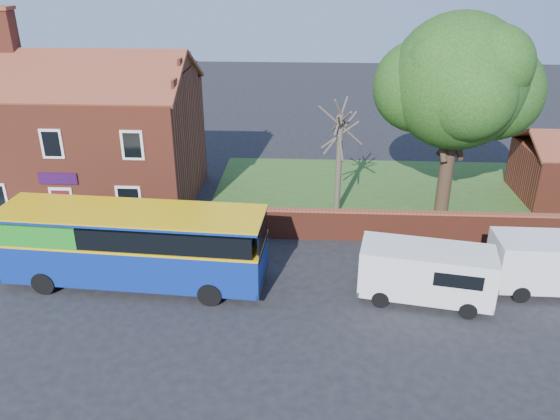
# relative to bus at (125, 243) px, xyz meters

# --- Properties ---
(ground) EXTENTS (120.00, 120.00, 0.00)m
(ground) POSITION_rel_bus_xyz_m (2.10, -2.49, -1.92)
(ground) COLOR black
(ground) RESTS_ON ground
(pavement) EXTENTS (18.00, 3.50, 0.12)m
(pavement) POSITION_rel_bus_xyz_m (-4.90, 3.26, -1.86)
(pavement) COLOR gray
(pavement) RESTS_ON ground
(kerb) EXTENTS (18.00, 0.15, 0.14)m
(kerb) POSITION_rel_bus_xyz_m (-4.90, 1.51, -1.85)
(kerb) COLOR slate
(kerb) RESTS_ON ground
(grass_strip) EXTENTS (26.00, 12.00, 0.04)m
(grass_strip) POSITION_rel_bus_xyz_m (15.10, 10.51, -1.90)
(grass_strip) COLOR #426B28
(grass_strip) RESTS_ON ground
(shop_building) EXTENTS (12.30, 8.13, 10.50)m
(shop_building) POSITION_rel_bus_xyz_m (-4.92, 9.00, 1.50)
(shop_building) COLOR maroon
(shop_building) RESTS_ON ground
(boundary_wall) EXTENTS (22.00, 0.38, 1.60)m
(boundary_wall) POSITION_rel_bus_xyz_m (15.10, 4.51, -1.11)
(boundary_wall) COLOR maroon
(boundary_wall) RESTS_ON ground
(bus) EXTENTS (11.28, 3.53, 3.38)m
(bus) POSITION_rel_bus_xyz_m (0.00, 0.00, 0.00)
(bus) COLOR navy
(bus) RESTS_ON ground
(van_near) EXTENTS (5.57, 3.03, 2.32)m
(van_near) POSITION_rel_bus_xyz_m (12.53, -0.65, -0.62)
(van_near) COLOR silver
(van_near) RESTS_ON ground
(van_far) EXTENTS (5.46, 2.32, 2.39)m
(van_far) POSITION_rel_bus_xyz_m (18.21, 0.33, -0.58)
(van_far) COLOR silver
(van_far) RESTS_ON ground
(large_tree) EXTENTS (8.72, 6.90, 10.64)m
(large_tree) POSITION_rel_bus_xyz_m (15.23, 8.44, 5.05)
(large_tree) COLOR black
(large_tree) RESTS_ON ground
(bare_tree) EXTENTS (2.28, 2.71, 6.08)m
(bare_tree) POSITION_rel_bus_xyz_m (9.29, 7.73, 1.20)
(bare_tree) COLOR #4C4238
(bare_tree) RESTS_ON ground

